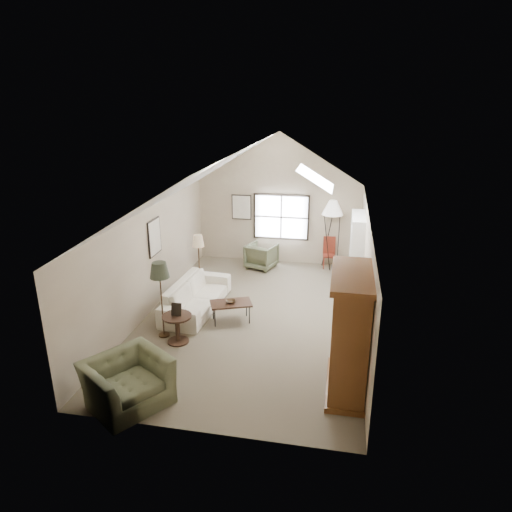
% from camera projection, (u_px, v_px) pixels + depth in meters
% --- Properties ---
extents(room_shell, '(5.01, 8.01, 4.00)m').
position_uv_depth(room_shell, '(252.00, 182.00, 9.75)').
color(room_shell, '#6D644E').
rests_on(room_shell, ground).
extents(window, '(1.72, 0.08, 1.42)m').
position_uv_depth(window, '(281.00, 217.00, 13.98)').
color(window, black).
rests_on(window, room_shell).
extents(skylight, '(0.80, 1.20, 0.52)m').
position_uv_depth(skylight, '(316.00, 177.00, 10.34)').
color(skylight, white).
rests_on(skylight, room_shell).
extents(wall_art, '(1.97, 3.71, 0.88)m').
position_uv_depth(wall_art, '(199.00, 222.00, 12.37)').
color(wall_art, black).
rests_on(wall_art, room_shell).
extents(armoire, '(0.60, 1.50, 2.20)m').
position_uv_depth(armoire, '(349.00, 333.00, 7.83)').
color(armoire, brown).
rests_on(armoire, ground).
extents(tv_alcove, '(0.32, 1.30, 2.10)m').
position_uv_depth(tv_alcove, '(356.00, 256.00, 11.49)').
color(tv_alcove, white).
rests_on(tv_alcove, ground).
extents(media_console, '(0.34, 1.18, 0.60)m').
position_uv_depth(media_console, '(353.00, 287.00, 11.78)').
color(media_console, '#382316').
rests_on(media_console, ground).
extents(tv_panel, '(0.05, 0.90, 0.55)m').
position_uv_depth(tv_panel, '(355.00, 264.00, 11.57)').
color(tv_panel, black).
rests_on(tv_panel, media_console).
extents(sofa, '(1.13, 2.55, 0.73)m').
position_uv_depth(sofa, '(197.00, 295.00, 11.10)').
color(sofa, '#F0E5CF').
rests_on(sofa, ground).
extents(armchair_near, '(1.65, 1.69, 0.83)m').
position_uv_depth(armchair_near, '(127.00, 382.00, 7.65)').
color(armchair_near, '#5C6647').
rests_on(armchair_near, ground).
extents(armchair_far, '(1.02, 1.04, 0.75)m').
position_uv_depth(armchair_far, '(262.00, 256.00, 13.81)').
color(armchair_far, '#58593E').
rests_on(armchair_far, ground).
extents(coffee_table, '(1.06, 0.83, 0.48)m').
position_uv_depth(coffee_table, '(231.00, 312.00, 10.54)').
color(coffee_table, '#381E17').
rests_on(coffee_table, ground).
extents(bowl, '(0.29, 0.29, 0.05)m').
position_uv_depth(bowl, '(231.00, 301.00, 10.45)').
color(bowl, '#362416').
rests_on(bowl, coffee_table).
extents(side_table, '(0.66, 0.66, 0.62)m').
position_uv_depth(side_table, '(178.00, 329.00, 9.62)').
color(side_table, '#362216').
rests_on(side_table, ground).
extents(side_chair, '(0.40, 0.40, 0.94)m').
position_uv_depth(side_chair, '(329.00, 253.00, 13.79)').
color(side_chair, maroon).
rests_on(side_chair, ground).
extents(tripod_lamp, '(0.72, 0.72, 2.13)m').
position_uv_depth(tripod_lamp, '(331.00, 234.00, 13.59)').
color(tripod_lamp, white).
rests_on(tripod_lamp, ground).
extents(dark_lamp, '(0.44, 0.44, 1.74)m').
position_uv_depth(dark_lamp, '(162.00, 299.00, 9.69)').
color(dark_lamp, '#252A1D').
rests_on(dark_lamp, ground).
extents(tan_lamp, '(0.33, 0.33, 1.56)m').
position_uv_depth(tan_lamp, '(199.00, 262.00, 12.13)').
color(tan_lamp, tan).
rests_on(tan_lamp, ground).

